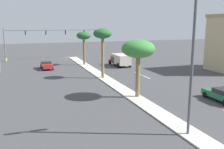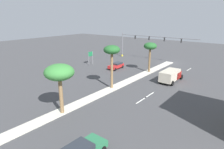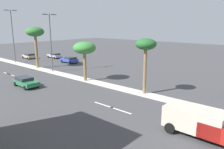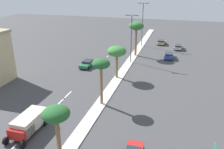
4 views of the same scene
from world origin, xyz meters
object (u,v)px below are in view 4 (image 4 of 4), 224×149
object	(u,v)px
palm_tree_mid	(117,52)
street_lamp_front	(143,22)
palm_tree_leading	(56,116)
sedan_tan_inboard	(161,42)
sedan_blue_far	(169,55)
box_truck	(28,124)
street_lamp_right	(131,35)
palm_tree_far	(136,27)
palm_tree_trailing	(101,66)
sedan_green_left	(87,64)
sedan_silver_front	(178,47)

from	to	relation	value
palm_tree_mid	street_lamp_front	bearing A→B (deg)	88.56
palm_tree_leading	sedan_tan_inboard	xyz separation A→B (m)	(5.67, 51.80, -4.63)
sedan_blue_far	box_truck	distance (m)	38.23
street_lamp_right	box_truck	size ratio (longest dim) A/B	1.79
palm_tree_far	street_lamp_right	distance (m)	5.51
sedan_blue_far	sedan_tan_inboard	bearing A→B (deg)	102.49
palm_tree_mid	palm_tree_far	world-z (taller)	palm_tree_far
palm_tree_mid	sedan_tan_inboard	size ratio (longest dim) A/B	1.46
sedan_tan_inboard	palm_tree_mid	bearing A→B (deg)	-101.84
street_lamp_front	sedan_tan_inboard	distance (m)	8.89
sedan_tan_inboard	palm_tree_trailing	bearing A→B (deg)	-97.88
palm_tree_mid	sedan_green_left	world-z (taller)	palm_tree_mid
palm_tree_leading	sedan_silver_front	world-z (taller)	palm_tree_leading
palm_tree_leading	street_lamp_right	size ratio (longest dim) A/B	0.59
sedan_green_left	box_truck	size ratio (longest dim) A/B	0.74
sedan_green_left	sedan_silver_front	bearing A→B (deg)	47.00
palm_tree_far	sedan_tan_inboard	bearing A→B (deg)	68.07
palm_tree_far	street_lamp_right	xyz separation A→B (m)	(-0.07, -5.44, -0.84)
palm_tree_trailing	palm_tree_leading	bearing A→B (deg)	-91.13
palm_tree_leading	sedan_green_left	distance (m)	29.06
palm_tree_mid	sedan_tan_inboard	distance (m)	29.42
sedan_blue_far	box_truck	xyz separation A→B (m)	(-14.67, -35.30, 0.45)
street_lamp_right	sedan_blue_far	xyz separation A→B (m)	(8.25, 5.36, -5.49)
palm_tree_trailing	street_lamp_front	size ratio (longest dim) A/B	0.59
sedan_silver_front	palm_tree_leading	bearing A→B (deg)	-102.57
palm_tree_mid	sedan_green_left	distance (m)	9.89
sedan_blue_far	sedan_tan_inboard	size ratio (longest dim) A/B	1.06
palm_tree_mid	street_lamp_front	distance (m)	25.05
palm_tree_mid	sedan_green_left	bearing A→B (deg)	151.66
palm_tree_leading	street_lamp_right	xyz separation A→B (m)	(0.33, 33.27, 0.89)
palm_tree_leading	palm_tree_trailing	size ratio (longest dim) A/B	0.88
palm_tree_far	box_truck	xyz separation A→B (m)	(-6.49, -35.38, -5.88)
sedan_tan_inboard	box_truck	world-z (taller)	box_truck
street_lamp_right	street_lamp_front	distance (m)	15.05
street_lamp_right	sedan_silver_front	world-z (taller)	street_lamp_right
palm_tree_leading	palm_tree_far	world-z (taller)	palm_tree_far
palm_tree_mid	sedan_blue_far	bearing A→B (deg)	59.86
palm_tree_far	sedan_tan_inboard	size ratio (longest dim) A/B	1.97
palm_tree_trailing	palm_tree_far	xyz separation A→B (m)	(0.16, 26.09, 0.96)
street_lamp_front	sedan_blue_far	bearing A→B (deg)	-49.52
palm_tree_mid	sedan_green_left	xyz separation A→B (m)	(-7.78, 4.20, -4.44)
sedan_green_left	street_lamp_front	bearing A→B (deg)	67.98
street_lamp_front	street_lamp_right	bearing A→B (deg)	-89.97
street_lamp_right	palm_tree_far	bearing A→B (deg)	89.27
palm_tree_leading	street_lamp_front	size ratio (longest dim) A/B	0.52
street_lamp_front	sedan_silver_front	xyz separation A→B (m)	(10.28, -0.74, -6.21)
sedan_blue_far	sedan_green_left	xyz separation A→B (m)	(-16.67, -11.11, -0.05)
sedan_blue_far	box_truck	world-z (taller)	box_truck
sedan_tan_inboard	box_truck	distance (m)	49.87
street_lamp_front	sedan_silver_front	distance (m)	12.03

